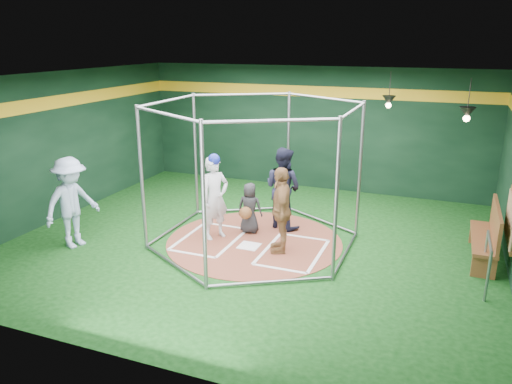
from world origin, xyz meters
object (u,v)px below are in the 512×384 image
at_px(umpire, 283,188).
at_px(dugout_bench, 489,233).
at_px(visitor_leopard, 281,210).
at_px(batter_figure, 215,197).

relative_size(umpire, dugout_bench, 0.98).
distance_m(visitor_leopard, umpire, 1.39).
distance_m(batter_figure, visitor_leopard, 1.58).
relative_size(visitor_leopard, dugout_bench, 0.93).
relative_size(batter_figure, dugout_bench, 0.99).
distance_m(batter_figure, dugout_bench, 5.60).
bearing_deg(visitor_leopard, batter_figure, -115.45).
bearing_deg(umpire, visitor_leopard, 126.17).
xyz_separation_m(batter_figure, dugout_bench, (5.51, 0.91, -0.38)).
height_order(visitor_leopard, dugout_bench, visitor_leopard).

